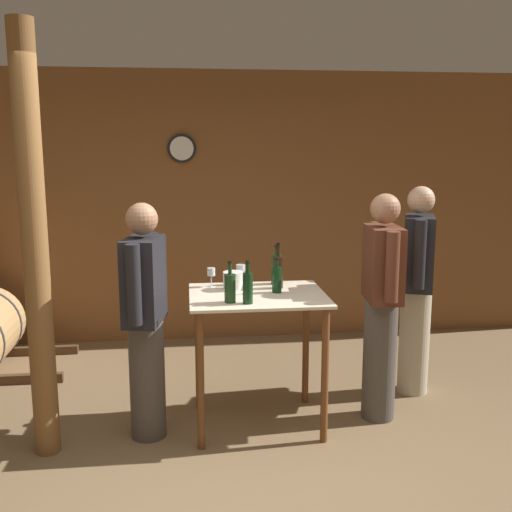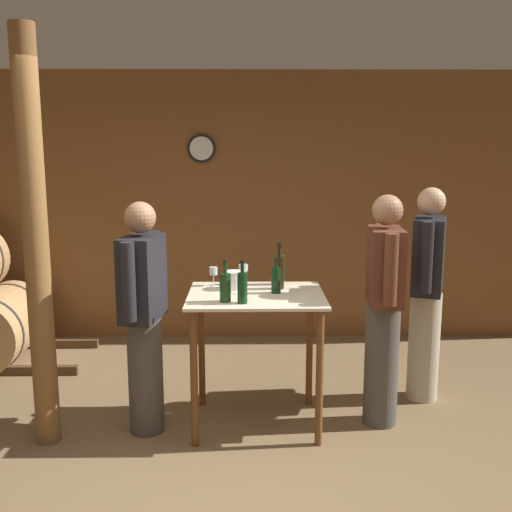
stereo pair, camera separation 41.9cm
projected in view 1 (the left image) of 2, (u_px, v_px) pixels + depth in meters
The scene contains 15 objects.
ground_plane at pixel (243, 485), 3.52m from camera, with size 14.00×14.00×0.00m, color brown.
back_wall at pixel (216, 208), 6.03m from camera, with size 8.40×0.08×2.70m.
tasting_table at pixel (258, 322), 4.18m from camera, with size 0.94×0.76×0.96m.
wooden_post at pixel (35, 248), 3.68m from camera, with size 0.16×0.16×2.70m.
wine_bottle_far_left at pixel (230, 287), 3.91m from camera, with size 0.07×0.07×0.28m.
wine_bottle_left at pixel (248, 287), 3.88m from camera, with size 0.07×0.07×0.29m.
wine_bottle_center at pixel (277, 279), 4.17m from camera, with size 0.07×0.07×0.25m.
wine_bottle_right at pixel (278, 271), 4.30m from camera, with size 0.07×0.07×0.33m.
wine_bottle_far_right at pixel (276, 268), 4.43m from camera, with size 0.08×0.08×0.29m.
wine_glass_near_left at pixel (211, 273), 4.34m from camera, with size 0.06×0.06×0.14m.
wine_glass_near_center at pixel (241, 269), 4.41m from camera, with size 0.07×0.07×0.15m.
ice_bucket at pixel (233, 281), 4.27m from camera, with size 0.15×0.15×0.13m.
person_host at pixel (145, 317), 3.98m from camera, with size 0.29×0.58×1.61m.
person_visitor_with_scarf at pixel (417, 286), 4.72m from camera, with size 0.34×0.56×1.67m.
person_visitor_bearded at pixel (382, 303), 4.26m from camera, with size 0.25×0.59×1.65m.
Camera 1 is at (-0.29, -3.21, 1.97)m, focal length 42.00 mm.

